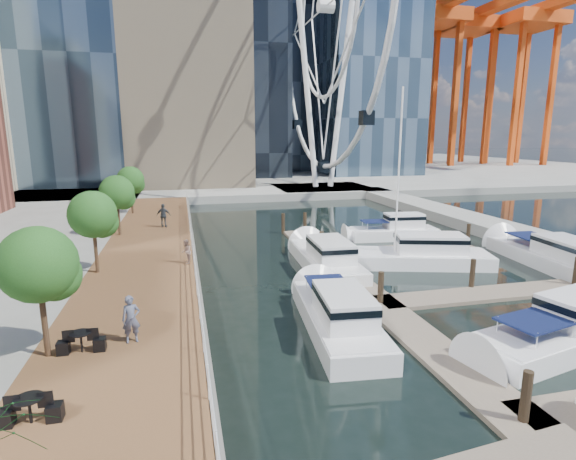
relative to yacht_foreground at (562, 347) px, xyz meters
The scene contains 17 objects.
ground 8.56m from the yacht_foreground, 166.55° to the right, with size 520.00×520.00×0.00m, color black.
boardwalk 21.67m from the yacht_foreground, 143.10° to the left, with size 6.00×60.00×1.00m, color brown.
seawall 19.36m from the yacht_foreground, 137.76° to the left, with size 0.25×60.00×1.00m, color #595954.
land_far 100.36m from the yacht_foreground, 94.76° to the left, with size 200.00×114.00×1.00m, color gray.
breakwater 21.47m from the yacht_foreground, 57.04° to the left, with size 4.00×60.00×1.00m, color gray.
pier 50.33m from the yacht_foreground, 83.53° to the left, with size 14.00×12.00×1.00m, color gray.
railing 19.48m from the yacht_foreground, 137.96° to the left, with size 0.10×60.00×1.05m, color white, non-canonical shape.
floating_docks 8.01m from the yacht_foreground, 92.58° to the left, with size 16.00×34.00×2.60m.
ferris_wheel 56.61m from the yacht_foreground, 83.53° to the left, with size 5.80×45.60×47.80m.
port_cranes 112.68m from the yacht_foreground, 57.65° to the left, with size 40.00×52.00×38.00m.
street_trees 23.49m from the yacht_foreground, 148.67° to the left, with size 2.60×42.60×4.60m.
cafe_tables 19.19m from the yacht_foreground, 167.97° to the right, with size 2.50×13.70×0.74m.
yacht_foreground is the anchor object (origin of this frame).
pedestrian_near 17.24m from the yacht_foreground, behind, with size 0.65×0.43×1.79m, color #4F5369.
pedestrian_mid 19.56m from the yacht_foreground, 139.54° to the left, with size 0.71×0.56×1.47m, color gray.
pedestrian_far 29.45m from the yacht_foreground, 124.15° to the left, with size 1.15×0.48×1.97m, color #353B43.
moored_yachts 10.08m from the yacht_foreground, 90.83° to the left, with size 21.05×30.79×11.50m.
Camera 1 is at (-6.59, -11.97, 8.53)m, focal length 28.00 mm.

